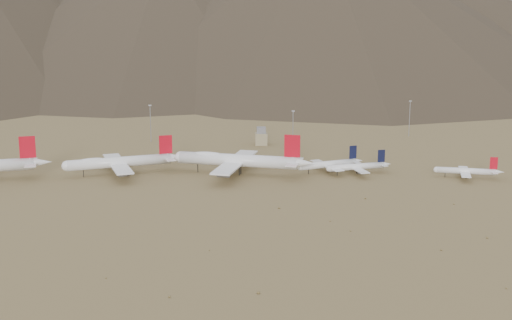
{
  "coord_description": "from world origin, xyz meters",
  "views": [
    {
      "loc": [
        10.33,
        -350.29,
        94.96
      ],
      "look_at": [
        23.4,
        30.0,
        9.67
      ],
      "focal_mm": 50.0,
      "sensor_mm": 36.0,
      "label": 1
    }
  ],
  "objects_px": {
    "widebody_centre": "(120,162)",
    "narrowbody_a": "(330,164)",
    "widebody_east": "(238,160)",
    "control_tower": "(261,137)",
    "narrowbody_b": "(358,167)"
  },
  "relations": [
    {
      "from": "widebody_centre",
      "to": "narrowbody_a",
      "type": "distance_m",
      "value": 117.78
    },
    {
      "from": "widebody_east",
      "to": "control_tower",
      "type": "xyz_separation_m",
      "value": [
        16.27,
        83.72,
        -2.93
      ]
    },
    {
      "from": "widebody_centre",
      "to": "control_tower",
      "type": "height_order",
      "value": "widebody_centre"
    },
    {
      "from": "widebody_centre",
      "to": "control_tower",
      "type": "relative_size",
      "value": 5.54
    },
    {
      "from": "narrowbody_a",
      "to": "narrowbody_b",
      "type": "height_order",
      "value": "narrowbody_a"
    },
    {
      "from": "narrowbody_a",
      "to": "control_tower",
      "type": "distance_m",
      "value": 86.71
    },
    {
      "from": "narrowbody_a",
      "to": "control_tower",
      "type": "xyz_separation_m",
      "value": [
        -35.53,
        79.1,
        0.79
      ]
    },
    {
      "from": "widebody_centre",
      "to": "widebody_east",
      "type": "bearing_deg",
      "value": -20.61
    },
    {
      "from": "widebody_centre",
      "to": "narrowbody_a",
      "type": "height_order",
      "value": "widebody_centre"
    },
    {
      "from": "widebody_east",
      "to": "control_tower",
      "type": "distance_m",
      "value": 85.33
    },
    {
      "from": "widebody_east",
      "to": "narrowbody_a",
      "type": "distance_m",
      "value": 52.13
    },
    {
      "from": "widebody_east",
      "to": "control_tower",
      "type": "relative_size",
      "value": 6.53
    },
    {
      "from": "narrowbody_b",
      "to": "control_tower",
      "type": "distance_m",
      "value": 98.51
    },
    {
      "from": "widebody_east",
      "to": "narrowbody_a",
      "type": "xyz_separation_m",
      "value": [
        51.79,
        4.62,
        -3.72
      ]
    },
    {
      "from": "widebody_east",
      "to": "narrowbody_b",
      "type": "xyz_separation_m",
      "value": [
        67.07,
        -0.67,
        -4.03
      ]
    }
  ]
}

